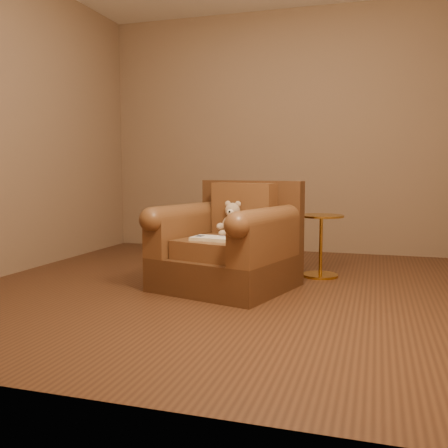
# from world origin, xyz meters

# --- Properties ---
(floor) EXTENTS (4.00, 4.00, 0.00)m
(floor) POSITION_xyz_m (0.00, 0.00, 0.00)
(floor) COLOR #512F1B
(floor) RESTS_ON ground
(room) EXTENTS (4.02, 4.02, 2.71)m
(room) POSITION_xyz_m (0.00, 0.00, 1.71)
(room) COLOR #876B53
(room) RESTS_ON ground
(armchair) EXTENTS (1.13, 1.10, 0.83)m
(armchair) POSITION_xyz_m (-0.01, 0.03, 0.32)
(armchair) COLOR #4D2E19
(armchair) RESTS_ON floor
(teddy_bear) EXTENTS (0.21, 0.23, 0.28)m
(teddy_bear) POSITION_xyz_m (-0.01, 0.11, 0.50)
(teddy_bear) COLOR tan
(teddy_bear) RESTS_ON armchair
(guidebook) EXTENTS (0.35, 0.23, 0.03)m
(guidebook) POSITION_xyz_m (-0.06, -0.17, 0.41)
(guidebook) COLOR beige
(guidebook) RESTS_ON armchair
(side_table) EXTENTS (0.38, 0.38, 0.54)m
(side_table) POSITION_xyz_m (0.64, 0.65, 0.29)
(side_table) COLOR gold
(side_table) RESTS_ON floor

